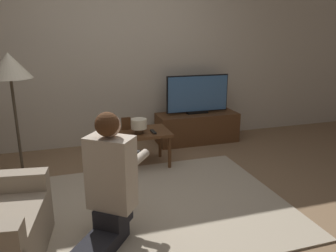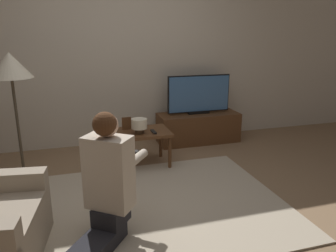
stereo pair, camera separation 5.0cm
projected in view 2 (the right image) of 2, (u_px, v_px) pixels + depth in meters
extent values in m
plane|color=#896B4C|center=(160.00, 205.00, 3.02)|extent=(10.00, 10.00, 0.00)
cube|color=beige|center=(122.00, 50.00, 4.44)|extent=(10.00, 0.06, 2.60)
cube|color=#BCAD93|center=(160.00, 204.00, 3.02)|extent=(2.25, 1.86, 0.02)
cube|color=brown|center=(198.00, 128.00, 4.73)|extent=(1.16, 0.44, 0.42)
cube|color=black|center=(199.00, 112.00, 4.66)|extent=(0.31, 0.08, 0.04)
cube|color=black|center=(199.00, 94.00, 4.60)|extent=(0.91, 0.03, 0.52)
cube|color=#38669E|center=(199.00, 94.00, 4.59)|extent=(0.88, 0.04, 0.49)
cube|color=brown|center=(138.00, 133.00, 3.82)|extent=(0.73, 0.48, 0.04)
cylinder|color=brown|center=(113.00, 159.00, 3.60)|extent=(0.04, 0.04, 0.39)
cylinder|color=brown|center=(170.00, 153.00, 3.78)|extent=(0.04, 0.04, 0.39)
cylinder|color=brown|center=(109.00, 147.00, 3.97)|extent=(0.04, 0.04, 0.39)
cylinder|color=brown|center=(161.00, 142.00, 4.15)|extent=(0.04, 0.04, 0.39)
cylinder|color=#4C4233|center=(24.00, 175.00, 3.62)|extent=(0.28, 0.28, 0.03)
cylinder|color=#4C4233|center=(17.00, 118.00, 3.44)|extent=(0.03, 0.03, 1.28)
cone|color=#EFE5C6|center=(10.00, 65.00, 3.29)|extent=(0.43, 0.43, 0.26)
cube|color=#232328|center=(99.00, 243.00, 2.37)|extent=(0.47, 0.52, 0.11)
cube|color=#232328|center=(111.00, 214.00, 2.51)|extent=(0.32, 0.32, 0.14)
cube|color=#C1B29E|center=(109.00, 173.00, 2.41)|extent=(0.39, 0.36, 0.56)
sphere|color=#DBAD8E|center=(106.00, 125.00, 2.31)|extent=(0.17, 0.17, 0.17)
sphere|color=#4C2D19|center=(105.00, 124.00, 2.29)|extent=(0.18, 0.18, 0.18)
cube|color=black|center=(131.00, 152.00, 2.73)|extent=(0.13, 0.11, 0.04)
cylinder|color=#C1B29E|center=(136.00, 159.00, 2.59)|extent=(0.24, 0.28, 0.07)
cylinder|color=#C1B29E|center=(114.00, 156.00, 2.66)|extent=(0.24, 0.28, 0.07)
cube|color=brown|center=(127.00, 123.00, 3.86)|extent=(0.11, 0.01, 0.15)
cylinder|color=#4C3823|center=(139.00, 131.00, 3.73)|extent=(0.10, 0.10, 0.06)
cylinder|color=#EFE5C6|center=(139.00, 124.00, 3.70)|extent=(0.18, 0.18, 0.11)
cube|color=black|center=(154.00, 132.00, 3.76)|extent=(0.04, 0.15, 0.02)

